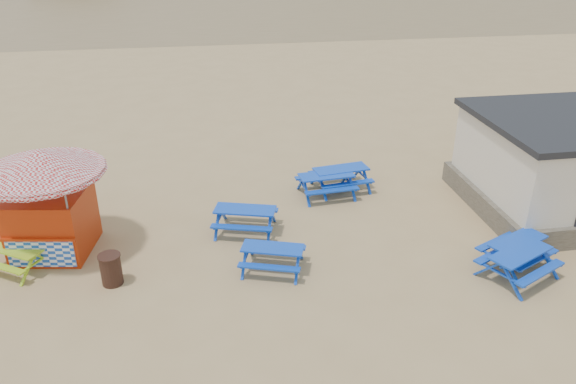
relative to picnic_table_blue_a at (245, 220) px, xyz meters
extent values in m
plane|color=tan|center=(0.83, -0.99, -0.39)|extent=(400.00, 400.00, 0.00)
plane|color=olive|center=(0.83, 54.01, -0.39)|extent=(400.00, 400.00, 0.00)
cube|color=#0A2BB5|center=(0.00, 0.00, 0.36)|extent=(1.99, 1.22, 0.05)
cube|color=#0A2BB5|center=(0.17, 0.60, 0.07)|extent=(1.86, 0.77, 0.05)
cube|color=#0A2BB5|center=(-0.17, -0.60, 0.07)|extent=(1.86, 0.77, 0.05)
cube|color=#0A2BB5|center=(3.66, 2.48, 0.39)|extent=(2.03, 1.04, 0.05)
cube|color=#0A2BB5|center=(3.56, 3.12, 0.09)|extent=(1.95, 0.56, 0.05)
cube|color=#0A2BB5|center=(3.75, 1.85, 0.09)|extent=(1.95, 0.56, 0.05)
cube|color=#0A2BB5|center=(3.03, 2.06, 0.38)|extent=(1.96, 0.91, 0.05)
cube|color=#0A2BB5|center=(2.97, 2.69, 0.08)|extent=(1.91, 0.44, 0.05)
cube|color=#0A2BB5|center=(3.09, 1.43, 0.08)|extent=(1.91, 0.44, 0.05)
cube|color=#0A2BB5|center=(0.54, -2.23, 0.29)|extent=(1.81, 1.15, 0.05)
cube|color=#0A2BB5|center=(0.72, -1.70, 0.03)|extent=(1.68, 0.75, 0.05)
cube|color=#0A2BB5|center=(0.37, -2.77, 0.03)|extent=(1.68, 0.75, 0.05)
cube|color=#0A2BB5|center=(7.03, -3.68, 0.38)|extent=(2.02, 1.50, 0.05)
cube|color=#0A2BB5|center=(6.75, -3.11, 0.08)|extent=(1.81, 1.07, 0.05)
cube|color=#0A2BB5|center=(7.30, -4.24, 0.08)|extent=(1.81, 1.07, 0.05)
cube|color=#0A2BB5|center=(7.32, -3.05, 0.34)|extent=(1.93, 1.41, 0.05)
cube|color=#0A2BB5|center=(7.06, -2.51, 0.06)|extent=(1.73, 1.00, 0.05)
cube|color=#0A2BB5|center=(7.58, -3.59, 0.06)|extent=(1.73, 1.00, 0.05)
cube|color=#86B40D|center=(-6.42, -1.08, 0.25)|extent=(1.67, 1.37, 0.04)
cube|color=#86B40D|center=(-6.14, -0.63, 0.00)|extent=(1.46, 1.03, 0.04)
cube|color=#86B40D|center=(-6.71, -1.53, 0.00)|extent=(1.46, 1.03, 0.04)
cube|color=#AA2708|center=(-5.57, -0.20, 0.53)|extent=(2.34, 2.34, 1.85)
cube|color=#AA2708|center=(-5.74, -1.25, 0.58)|extent=(2.02, 0.42, 0.07)
cube|color=#194CB2|center=(-5.74, -1.22, 0.12)|extent=(1.83, 0.34, 0.83)
cone|color=silver|center=(-5.57, -0.20, 2.43)|extent=(4.04, 4.04, 0.65)
cylinder|color=silver|center=(-5.57, -0.20, 2.11)|extent=(3.93, 3.93, 0.17)
cylinder|color=#321912|center=(-3.77, -2.21, 0.03)|extent=(0.56, 0.56, 0.85)
cylinder|color=#321912|center=(-3.77, -2.21, 0.46)|extent=(0.60, 0.60, 0.04)
camera|label=1|loc=(-1.16, -15.23, 8.37)|focal=35.00mm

